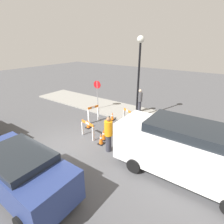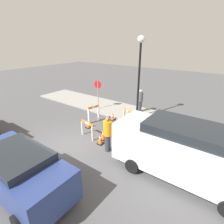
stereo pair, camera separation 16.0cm
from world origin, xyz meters
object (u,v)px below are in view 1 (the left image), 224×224
object	(u,v)px
streetlamp_post	(139,68)
stop_sign	(97,90)
person_worker	(108,133)
parked_car_1	(21,170)
person_pedestrian	(140,100)
work_van	(186,149)

from	to	relation	value
streetlamp_post	stop_sign	bearing A→B (deg)	-175.71
person_worker	parked_car_1	xyz separation A→B (m)	(-0.90, -3.79, -0.02)
streetlamp_post	parked_car_1	xyz separation A→B (m)	(-0.15, -8.09, -2.55)
stop_sign	person_pedestrian	size ratio (longest dim) A/B	1.29
parked_car_1	stop_sign	bearing A→B (deg)	111.97
stop_sign	person_pedestrian	distance (m)	3.30
stop_sign	work_van	bearing A→B (deg)	144.54
person_worker	person_pedestrian	xyz separation A→B (m)	(-1.09, 5.35, 0.05)
person_worker	person_pedestrian	size ratio (longest dim) A/B	1.05
person_pedestrian	work_van	xyz separation A→B (m)	(4.53, -5.02, 0.23)
streetlamp_post	person_pedestrian	distance (m)	2.71
person_worker	stop_sign	bearing A→B (deg)	6.52
stop_sign	parked_car_1	distance (m)	8.48
stop_sign	work_van	size ratio (longest dim) A/B	0.41
parked_car_1	work_van	xyz separation A→B (m)	(4.34, 4.11, 0.30)
person_worker	work_van	xyz separation A→B (m)	(3.44, 0.33, 0.28)
person_worker	parked_car_1	distance (m)	3.89
work_van	streetlamp_post	bearing A→B (deg)	136.50
person_worker	person_pedestrian	distance (m)	5.46
streetlamp_post	parked_car_1	size ratio (longest dim) A/B	1.24
person_pedestrian	parked_car_1	world-z (taller)	person_pedestrian
streetlamp_post	work_van	xyz separation A→B (m)	(4.19, -3.98, -2.25)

